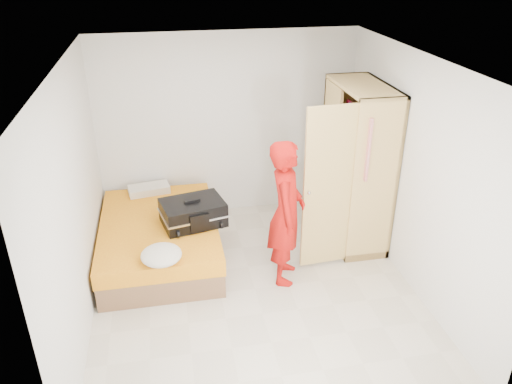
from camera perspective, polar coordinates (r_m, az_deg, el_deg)
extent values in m
plane|color=beige|center=(5.90, -0.14, -10.99)|extent=(4.00, 4.00, 0.00)
plane|color=white|center=(4.78, -0.17, 14.56)|extent=(4.00, 4.00, 0.00)
cube|color=white|center=(7.03, -3.22, 7.49)|extent=(3.60, 0.02, 2.60)
cube|color=white|center=(3.57, 6.02, -13.61)|extent=(3.60, 0.02, 2.60)
cube|color=white|center=(5.22, -19.97, -1.25)|extent=(0.02, 4.00, 2.60)
cube|color=white|center=(5.79, 17.65, 1.89)|extent=(0.02, 4.00, 2.60)
cube|color=brown|center=(6.49, -10.86, -6.05)|extent=(1.40, 2.00, 0.30)
cube|color=#FAAC1A|center=(6.36, -11.05, -4.15)|extent=(1.42, 2.02, 0.20)
cube|color=tan|center=(6.60, 13.63, 3.12)|extent=(0.04, 1.20, 2.10)
cube|color=tan|center=(6.02, 13.44, 0.78)|extent=(0.58, 0.04, 2.10)
cube|color=tan|center=(7.00, 9.74, 4.85)|extent=(0.58, 0.04, 2.10)
cube|color=tan|center=(6.17, 12.32, 11.76)|extent=(0.58, 1.20, 0.04)
cube|color=tan|center=(6.95, 10.72, -4.60)|extent=(0.58, 1.20, 0.10)
cube|color=tan|center=(6.67, 8.36, 3.83)|extent=(0.04, 0.59, 2.00)
cube|color=tan|center=(5.81, 8.17, 0.31)|extent=(0.59, 0.08, 2.00)
cylinder|color=#B2B2B7|center=(6.21, 12.18, 10.34)|extent=(0.02, 1.10, 0.02)
imported|color=#BA160B|center=(5.64, 3.48, -2.40)|extent=(0.57, 0.72, 1.73)
cube|color=black|center=(6.15, -7.22, -2.33)|extent=(0.83, 0.67, 0.29)
cube|color=black|center=(6.07, -7.31, -0.99)|extent=(0.20, 0.09, 0.03)
ellipsoid|color=beige|center=(5.51, -10.77, -7.08)|extent=(0.44, 0.44, 0.17)
cube|color=beige|center=(7.04, -12.14, 0.31)|extent=(0.59, 0.37, 0.10)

